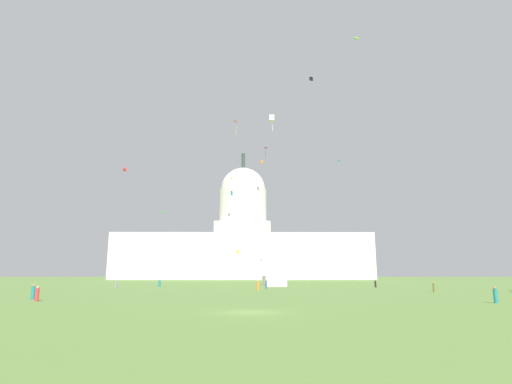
{
  "coord_description": "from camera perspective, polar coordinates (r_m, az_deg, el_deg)",
  "views": [
    {
      "loc": [
        0.14,
        -29.78,
        2.66
      ],
      "look_at": [
        1.4,
        106.1,
        30.37
      ],
      "focal_mm": 28.3,
      "sensor_mm": 36.0,
      "label": 1
    }
  ],
  "objects": [
    {
      "name": "kite_lime_high",
      "position": [
        102.02,
        13.82,
        20.06
      ],
      "size": [
        1.58,
        1.11,
        0.24
      ],
      "rotation": [
        0.0,
        0.0,
        3.53
      ],
      "color": "#8CD133"
    },
    {
      "name": "event_tent",
      "position": [
        91.63,
        2.6,
        -11.71
      ],
      "size": [
        5.59,
        5.6,
        4.71
      ],
      "rotation": [
        0.0,
        0.0,
        0.15
      ],
      "color": "white",
      "rests_on": "ground_plane"
    },
    {
      "name": "kite_magenta_high",
      "position": [
        131.94,
        1.35,
        6.14
      ],
      "size": [
        1.38,
        1.01,
        3.45
      ],
      "rotation": [
        0.0,
        0.0,
        6.1
      ],
      "color": "#D1339E"
    },
    {
      "name": "kite_orange_high",
      "position": [
        192.52,
        0.78,
        4.25
      ],
      "size": [
        1.25,
        1.3,
        2.38
      ],
      "rotation": [
        0.0,
        0.0,
        3.47
      ],
      "color": "orange"
    },
    {
      "name": "kite_violet_mid",
      "position": [
        143.53,
        7.12,
        -1.59
      ],
      "size": [
        1.6,
        1.32,
        0.25
      ],
      "rotation": [
        0.0,
        0.0,
        5.72
      ],
      "color": "purple"
    },
    {
      "name": "person_teal_mid_center",
      "position": [
        44.93,
        30.76,
        -12.47
      ],
      "size": [
        0.39,
        0.39,
        1.52
      ],
      "rotation": [
        0.0,
        0.0,
        1.52
      ],
      "color": "#1E757A",
      "rests_on": "ground_plane"
    },
    {
      "name": "kite_yellow_low",
      "position": [
        161.84,
        -2.62,
        -8.43
      ],
      "size": [
        0.94,
        0.87,
        1.47
      ],
      "rotation": [
        0.0,
        0.0,
        5.76
      ],
      "color": "yellow"
    },
    {
      "name": "kite_white_mid",
      "position": [
        84.86,
        2.2,
        10.35
      ],
      "size": [
        1.09,
        1.13,
        3.47
      ],
      "rotation": [
        0.0,
        0.0,
        0.08
      ],
      "color": "white"
    },
    {
      "name": "person_teal_aisle_center",
      "position": [
        89.11,
        -13.49,
        -12.45
      ],
      "size": [
        0.67,
        0.67,
        1.66
      ],
      "rotation": [
        0.0,
        0.0,
        5.67
      ],
      "color": "#1E757A",
      "rests_on": "ground_plane"
    },
    {
      "name": "kite_pink_high",
      "position": [
        109.28,
        -2.61,
        9.68
      ],
      "size": [
        1.33,
        1.96,
        3.53
      ],
      "rotation": [
        0.0,
        0.0,
        1.31
      ],
      "color": "pink"
    },
    {
      "name": "capitol_building",
      "position": [
        207.33,
        -1.89,
        -7.24
      ],
      "size": [
        128.39,
        26.03,
        65.74
      ],
      "color": "silver",
      "rests_on": "ground_plane"
    },
    {
      "name": "person_teal_back_right",
      "position": [
        50.44,
        -29.0,
        -12.32
      ],
      "size": [
        0.54,
        0.54,
        1.59
      ],
      "rotation": [
        0.0,
        0.0,
        3.7
      ],
      "color": "#1E757A",
      "rests_on": "ground_plane"
    },
    {
      "name": "kite_gold_high",
      "position": [
        184.72,
        -3.42,
        1.95
      ],
      "size": [
        1.17,
        1.17,
        2.47
      ],
      "rotation": [
        0.0,
        0.0,
        5.57
      ],
      "color": "gold"
    },
    {
      "name": "person_orange_near_tree_east",
      "position": [
        70.73,
        0.26,
        -13.09
      ],
      "size": [
        0.46,
        0.46,
        1.62
      ],
      "rotation": [
        0.0,
        0.0,
        4.76
      ],
      "color": "orange",
      "rests_on": "ground_plane"
    },
    {
      "name": "kite_cyan_high",
      "position": [
        187.94,
        11.68,
        4.28
      ],
      "size": [
        1.41,
        0.93,
        2.95
      ],
      "rotation": [
        0.0,
        0.0,
        6.27
      ],
      "color": "#33BCDB"
    },
    {
      "name": "person_olive_edge_west",
      "position": [
        67.07,
        23.9,
        -12.27
      ],
      "size": [
        0.64,
        0.64,
        1.5
      ],
      "rotation": [
        0.0,
        0.0,
        0.71
      ],
      "color": "olive",
      "rests_on": "ground_plane"
    },
    {
      "name": "ground_plane",
      "position": [
        29.9,
        -0.82,
        -16.64
      ],
      "size": [
        800.0,
        800.0,
        0.0
      ],
      "primitive_type": "plane",
      "color": "olive"
    },
    {
      "name": "person_red_front_left",
      "position": [
        47.07,
        -28.56,
        -12.59
      ],
      "size": [
        0.45,
        0.45,
        1.48
      ],
      "rotation": [
        0.0,
        0.0,
        1.74
      ],
      "color": "red",
      "rests_on": "ground_plane"
    },
    {
      "name": "kite_blue_low",
      "position": [
        162.57,
        0.75,
        -9.55
      ],
      "size": [
        0.56,
        0.63,
        0.79
      ],
      "rotation": [
        0.0,
        0.0,
        1.54
      ],
      "color": "blue"
    },
    {
      "name": "person_grey_mid_right",
      "position": [
        82.71,
        -19.18,
        -12.22
      ],
      "size": [
        0.53,
        0.53,
        1.67
      ],
      "rotation": [
        0.0,
        0.0,
        0.37
      ],
      "color": "gray",
      "rests_on": "ground_plane"
    },
    {
      "name": "person_denim_near_tree_west",
      "position": [
        75.14,
        1.47,
        -12.96
      ],
      "size": [
        0.5,
        0.5,
        1.69
      ],
      "rotation": [
        0.0,
        0.0,
        0.91
      ],
      "color": "#3D5684",
      "rests_on": "ground_plane"
    },
    {
      "name": "kite_black_high",
      "position": [
        93.61,
        7.8,
        15.57
      ],
      "size": [
        0.93,
        0.93,
        0.92
      ],
      "rotation": [
        0.0,
        0.0,
        0.79
      ],
      "color": "black"
    },
    {
      "name": "person_black_lawn_far_left",
      "position": [
        87.5,
        16.53,
        -12.34
      ],
      "size": [
        0.43,
        0.43,
        1.54
      ],
      "rotation": [
        0.0,
        0.0,
        4.49
      ],
      "color": "black",
      "rests_on": "ground_plane"
    },
    {
      "name": "kite_green_mid",
      "position": [
        154.05,
        -13.0,
        -3.04
      ],
      "size": [
        1.88,
        1.16,
        0.37
      ],
      "rotation": [
        0.0,
        0.0,
        2.84
      ],
      "color": "green"
    },
    {
      "name": "kite_red_mid",
      "position": [
        103.09,
        -18.07,
        3.04
      ],
      "size": [
        0.96,
        0.96,
        0.8
      ],
      "rotation": [
        0.0,
        0.0,
        2.4
      ],
      "color": "red"
    },
    {
      "name": "kite_turquoise_mid",
      "position": [
        130.66,
        -3.46,
        -0.22
      ],
      "size": [
        0.71,
        1.04,
        3.09
      ],
      "rotation": [
        0.0,
        0.0,
        4.91
      ],
      "color": "teal"
    }
  ]
}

